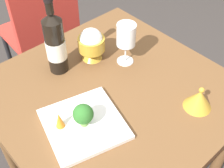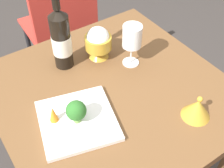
# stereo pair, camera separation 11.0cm
# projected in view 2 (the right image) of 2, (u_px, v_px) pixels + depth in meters

# --- Properties ---
(dining_table) EXTENTS (0.84, 0.84, 0.74)m
(dining_table) POSITION_uv_depth(u_px,v_px,m) (112.00, 106.00, 1.18)
(dining_table) COLOR brown
(dining_table) RESTS_ON ground_plane
(chair_by_wall) EXTENTS (0.42, 0.42, 0.85)m
(chair_by_wall) POSITION_uv_depth(u_px,v_px,m) (62.00, 22.00, 1.82)
(chair_by_wall) COLOR red
(chair_by_wall) RESTS_ON ground_plane
(wine_bottle) EXTENTS (0.08, 0.08, 0.33)m
(wine_bottle) POSITION_uv_depth(u_px,v_px,m) (61.00, 39.00, 1.13)
(wine_bottle) COLOR black
(wine_bottle) RESTS_ON dining_table
(wine_glass) EXTENTS (0.08, 0.08, 0.18)m
(wine_glass) POSITION_uv_depth(u_px,v_px,m) (132.00, 37.00, 1.14)
(wine_glass) COLOR white
(wine_glass) RESTS_ON dining_table
(rice_bowl) EXTENTS (0.11, 0.11, 0.14)m
(rice_bowl) POSITION_uv_depth(u_px,v_px,m) (98.00, 42.00, 1.21)
(rice_bowl) COLOR gold
(rice_bowl) RESTS_ON dining_table
(rice_bowl_lid) EXTENTS (0.10, 0.10, 0.09)m
(rice_bowl_lid) POSITION_uv_depth(u_px,v_px,m) (197.00, 108.00, 1.00)
(rice_bowl_lid) COLOR gold
(rice_bowl_lid) RESTS_ON dining_table
(serving_plate) EXTENTS (0.31, 0.31, 0.02)m
(serving_plate) POSITION_uv_depth(u_px,v_px,m) (77.00, 120.00, 1.00)
(serving_plate) COLOR white
(serving_plate) RESTS_ON dining_table
(broccoli_floret) EXTENTS (0.07, 0.07, 0.09)m
(broccoli_floret) POSITION_uv_depth(u_px,v_px,m) (76.00, 111.00, 0.96)
(broccoli_floret) COLOR #729E4C
(broccoli_floret) RESTS_ON serving_plate
(carrot_garnish_left) EXTENTS (0.03, 0.03, 0.06)m
(carrot_garnish_left) POSITION_uv_depth(u_px,v_px,m) (53.00, 114.00, 0.97)
(carrot_garnish_left) COLOR orange
(carrot_garnish_left) RESTS_ON serving_plate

